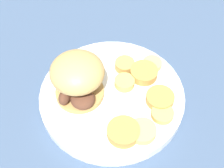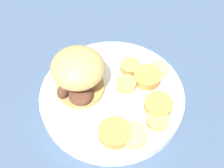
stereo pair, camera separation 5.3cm
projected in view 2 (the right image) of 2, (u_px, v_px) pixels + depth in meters
The scene contains 11 objects.
ground_plane at pixel (112, 100), 0.57m from camera, with size 4.00×4.00×0.00m, color #3D5170.
dinner_plate at pixel (112, 96), 0.56m from camera, with size 0.26×0.26×0.02m.
sandwich at pixel (78, 74), 0.52m from camera, with size 0.09×0.09×0.09m.
potato_round_0 at pixel (115, 133), 0.50m from camera, with size 0.05×0.05×0.02m, color #BC8942.
potato_round_1 at pixel (158, 120), 0.51m from camera, with size 0.04×0.04×0.01m, color tan.
potato_round_2 at pixel (158, 105), 0.53m from camera, with size 0.05×0.05×0.01m, color #BC8942.
potato_round_3 at pixel (158, 69), 0.58m from camera, with size 0.04×0.04×0.01m, color #DBB766.
potato_round_4 at pixel (126, 84), 0.56m from camera, with size 0.04×0.04×0.01m, color tan.
potato_round_5 at pixel (134, 135), 0.50m from camera, with size 0.04×0.04×0.01m, color #DBB766.
potato_round_6 at pixel (130, 67), 0.58m from camera, with size 0.04×0.04×0.02m, color tan.
potato_round_7 at pixel (147, 77), 0.57m from camera, with size 0.05×0.05×0.02m, color #BC8942.
Camera 2 is at (-0.20, 0.25, 0.47)m, focal length 50.00 mm.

